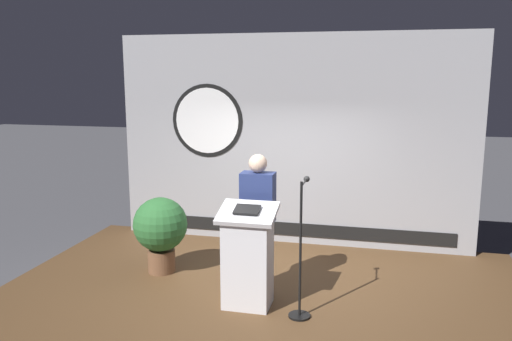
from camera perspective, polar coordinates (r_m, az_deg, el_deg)
ground_plane at (r=6.67m, az=1.03°, el=-15.14°), size 40.00×40.00×0.00m
stage_platform at (r=6.60m, az=1.03°, el=-13.97°), size 6.40×4.00×0.30m
banner_display at (r=7.89m, az=3.77°, el=3.22°), size 5.43×0.12×3.19m
podium at (r=5.88m, az=-0.92°, el=-9.55°), size 0.64×0.49×1.18m
speaker_person at (r=6.24m, az=0.20°, el=-5.62°), size 0.40×0.26×1.67m
microphone_stand at (r=5.69m, az=4.95°, el=-10.70°), size 0.24×0.54×1.50m
potted_plant at (r=6.96m, az=-10.46°, el=-6.23°), size 0.71×0.71×1.01m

